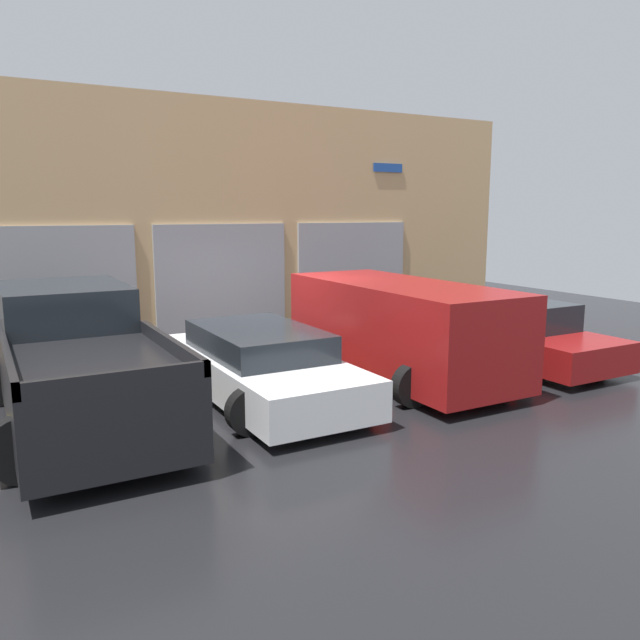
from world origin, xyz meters
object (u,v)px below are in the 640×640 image
pickup_truck (78,362)px  sedan_side (399,327)px  sedan_white (261,365)px  van_right (507,332)px

pickup_truck → sedan_side: size_ratio=1.07×
pickup_truck → sedan_white: (2.71, -0.25, -0.32)m
van_right → sedan_white: bearing=-179.9°
sedan_side → pickup_truck: bearing=177.1°
pickup_truck → van_right: bearing=-1.7°
pickup_truck → sedan_side: (5.42, -0.28, 0.06)m
sedan_side → van_right: sedan_side is taller
sedan_white → van_right: bearing=0.1°
sedan_white → sedan_side: bearing=-0.5°
sedan_white → sedan_side: (2.71, -0.02, 0.38)m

